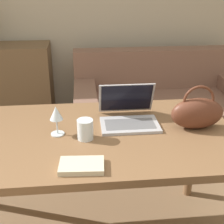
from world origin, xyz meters
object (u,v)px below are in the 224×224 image
couch (160,109)px  handbag (197,113)px  laptop (128,112)px  wine_glass (56,115)px  drinking_glass (85,129)px

couch → handbag: handbag is taller
laptop → handbag: (0.36, -0.13, 0.04)m
couch → wine_glass: size_ratio=10.56×
drinking_glass → handbag: size_ratio=0.37×
couch → laptop: (-0.51, -1.17, 0.52)m
wine_glass → couch: bearing=55.3°
wine_glass → laptop: bearing=17.6°
handbag → wine_glass: bearing=179.9°
drinking_glass → wine_glass: bearing=157.3°
wine_glass → handbag: 0.75m
couch → laptop: 1.38m
drinking_glass → handbag: handbag is taller
wine_glass → handbag: size_ratio=0.56×
couch → drinking_glass: bearing=-119.0°
laptop → handbag: bearing=-19.4°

